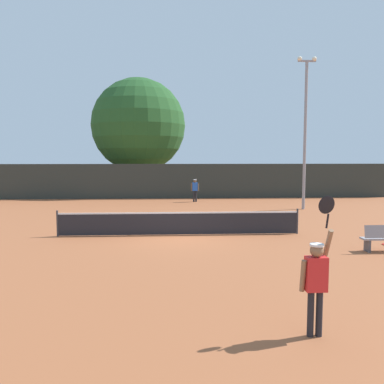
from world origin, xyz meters
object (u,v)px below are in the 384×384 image
object	(u,v)px
tennis_ball	(130,234)
large_tree	(139,125)
parked_car_near	(83,184)
parked_car_far	(282,182)
player_serving	(316,275)
light_pole	(305,125)
parked_car_mid	(237,182)
player_receiving	(195,188)

from	to	relation	value
tennis_ball	large_tree	size ratio (longest dim) A/B	0.01
tennis_ball	large_tree	bearing A→B (deg)	93.21
large_tree	parked_car_near	world-z (taller)	large_tree
parked_car_near	parked_car_far	xyz separation A→B (m)	(18.72, 1.38, 0.00)
player_serving	tennis_ball	world-z (taller)	player_serving
large_tree	parked_car_far	xyz separation A→B (m)	(13.59, 2.33, -5.19)
parked_car_far	player_serving	bearing A→B (deg)	-110.66
light_pole	large_tree	xyz separation A→B (m)	(-11.00, 11.19, 0.76)
large_tree	parked_car_mid	world-z (taller)	large_tree
parked_car_mid	parked_car_near	bearing A→B (deg)	-177.55
parked_car_near	parked_car_far	world-z (taller)	same
large_tree	parked_car_near	distance (m)	7.36
player_receiving	parked_car_far	size ratio (longest dim) A/B	0.37
parked_car_near	parked_car_far	distance (m)	18.77
large_tree	parked_car_mid	size ratio (longest dim) A/B	2.29
player_serving	tennis_ball	xyz separation A→B (m)	(-4.30, 9.47, -1.10)
player_receiving	light_pole	bearing A→B (deg)	146.44
player_receiving	parked_car_mid	bearing A→B (deg)	-115.22
parked_car_mid	large_tree	bearing A→B (deg)	-167.34
player_serving	large_tree	size ratio (longest dim) A/B	0.26
light_pole	parked_car_mid	world-z (taller)	light_pole
player_receiving	large_tree	world-z (taller)	large_tree
large_tree	parked_car_mid	distance (m)	11.12
player_receiving	parked_car_near	distance (m)	12.44
light_pole	large_tree	world-z (taller)	large_tree
parked_car_mid	parked_car_far	xyz separation A→B (m)	(4.30, -0.90, 0.00)
tennis_ball	large_tree	xyz separation A→B (m)	(-1.05, 18.77, 5.93)
parked_car_near	player_serving	bearing A→B (deg)	-70.54
tennis_ball	large_tree	distance (m)	19.72
large_tree	parked_car_far	size ratio (longest dim) A/B	2.30
player_receiving	parked_car_mid	distance (m)	11.20
parked_car_mid	tennis_ball	bearing A→B (deg)	-117.08
tennis_ball	light_pole	size ratio (longest dim) A/B	0.01
player_serving	large_tree	bearing A→B (deg)	100.73
player_serving	parked_car_near	bearing A→B (deg)	109.75
player_receiving	light_pole	distance (m)	8.85
player_serving	large_tree	distance (m)	29.15
light_pole	parked_car_far	bearing A→B (deg)	79.15
tennis_ball	parked_car_far	bearing A→B (deg)	59.29
light_pole	parked_car_mid	xyz separation A→B (m)	(-1.71, 14.43, -4.43)
player_receiving	parked_car_near	xyz separation A→B (m)	(-9.65, 7.84, -0.21)
tennis_ball	parked_car_far	distance (m)	24.56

